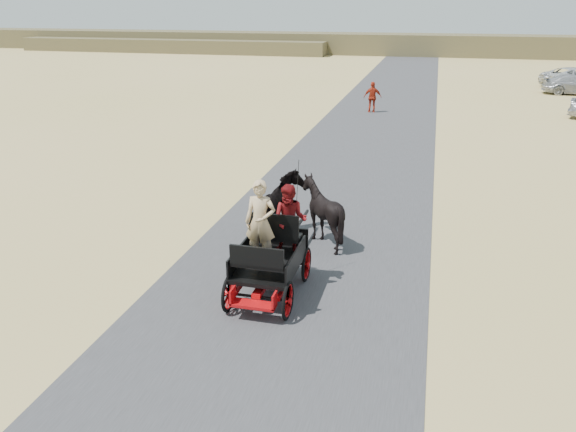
% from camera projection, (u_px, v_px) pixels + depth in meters
% --- Properties ---
extents(ground, '(140.00, 140.00, 0.00)m').
position_uv_depth(ground, '(279.00, 308.00, 11.56)').
color(ground, tan).
extents(road, '(6.00, 140.00, 0.01)m').
position_uv_depth(road, '(279.00, 308.00, 11.56)').
color(road, '#38383A').
rests_on(road, ground).
extents(ridge_far, '(140.00, 6.00, 2.40)m').
position_uv_depth(ridge_far, '(414.00, 45.00, 67.28)').
color(ridge_far, brown).
rests_on(ridge_far, ground).
extents(ridge_near, '(40.00, 4.00, 1.60)m').
position_uv_depth(ridge_near, '(170.00, 46.00, 70.72)').
color(ridge_near, brown).
rests_on(ridge_near, ground).
extents(carriage, '(1.30, 2.40, 0.72)m').
position_uv_depth(carriage, '(270.00, 278.00, 12.05)').
color(carriage, black).
rests_on(carriage, ground).
extents(horse_left, '(0.91, 2.01, 1.70)m').
position_uv_depth(horse_left, '(281.00, 208.00, 14.72)').
color(horse_left, black).
rests_on(horse_left, ground).
extents(horse_right, '(1.37, 1.54, 1.70)m').
position_uv_depth(horse_right, '(322.00, 212.00, 14.47)').
color(horse_right, black).
rests_on(horse_right, ground).
extents(driver_man, '(0.66, 0.43, 1.80)m').
position_uv_depth(driver_man, '(260.00, 222.00, 11.69)').
color(driver_man, tan).
rests_on(driver_man, carriage).
extents(passenger_woman, '(0.77, 0.60, 1.58)m').
position_uv_depth(passenger_woman, '(290.00, 220.00, 12.12)').
color(passenger_woman, '#660C0F').
rests_on(passenger_woman, carriage).
extents(pedestrian, '(1.08, 0.62, 1.73)m').
position_uv_depth(pedestrian, '(373.00, 97.00, 31.94)').
color(pedestrian, '#A32612').
rests_on(pedestrian, ground).
extents(car_d, '(5.53, 4.65, 1.41)m').
position_uv_depth(car_d, '(575.00, 77.00, 41.89)').
color(car_d, silver).
rests_on(car_d, ground).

